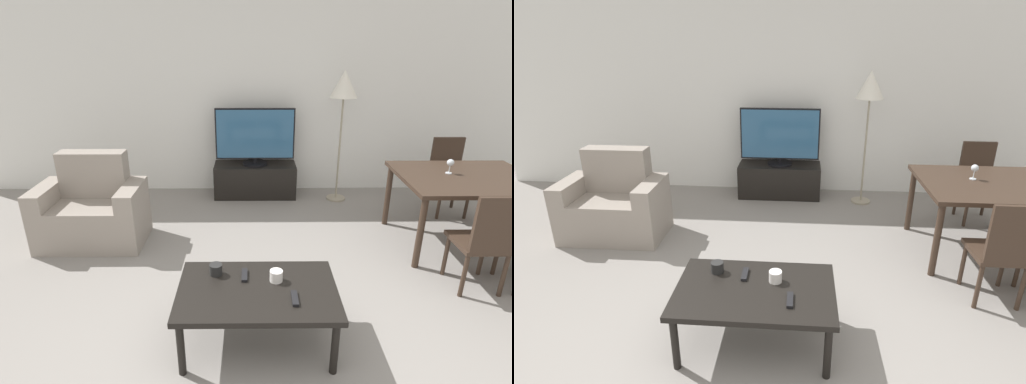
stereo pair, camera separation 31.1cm
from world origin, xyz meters
TOP-DOWN VIEW (x-y plane):
  - wall_back at (0.00, 3.63)m, footprint 7.82×0.06m
  - armchair at (-1.68, 2.09)m, footprint 1.04×0.63m
  - tv_stand at (-0.01, 3.35)m, footprint 1.06×0.42m
  - tv at (-0.01, 3.35)m, footprint 1.01×0.32m
  - coffee_table at (-0.01, 0.59)m, footprint 1.07×0.69m
  - dining_table at (2.06, 1.99)m, footprint 1.30×1.03m
  - dining_chair_near at (1.83, 1.17)m, footprint 0.40×0.40m
  - dining_chair_far at (2.29, 2.82)m, footprint 0.40×0.40m
  - floor_lamp at (1.05, 3.20)m, footprint 0.33×0.33m
  - remote_primary at (0.23, 0.46)m, footprint 0.04×0.15m
  - remote_secondary at (-0.10, 0.73)m, footprint 0.04×0.15m
  - cup_white_near at (0.12, 0.68)m, footprint 0.09×0.09m
  - cup_colored_far at (-0.30, 0.76)m, footprint 0.09×0.09m
  - wine_glass_left at (1.91, 2.07)m, footprint 0.07×0.07m

SIDE VIEW (x-z plane):
  - tv_stand at x=-0.01m, z-range 0.00..0.43m
  - armchair at x=-1.68m, z-range -0.13..0.78m
  - coffee_table at x=-0.01m, z-range 0.17..0.61m
  - remote_primary at x=0.23m, z-range 0.43..0.45m
  - remote_secondary at x=-0.10m, z-range 0.43..0.45m
  - cup_colored_far at x=-0.30m, z-range 0.43..0.51m
  - cup_white_near at x=0.12m, z-range 0.43..0.51m
  - dining_chair_near at x=1.83m, z-range 0.04..0.94m
  - dining_chair_far at x=2.29m, z-range 0.04..0.94m
  - dining_table at x=2.06m, z-range 0.29..1.02m
  - tv at x=-0.01m, z-range 0.43..1.17m
  - wine_glass_left at x=1.91m, z-range 0.76..0.91m
  - wall_back at x=0.00m, z-range 0.00..2.70m
  - floor_lamp at x=1.05m, z-range 0.59..2.22m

